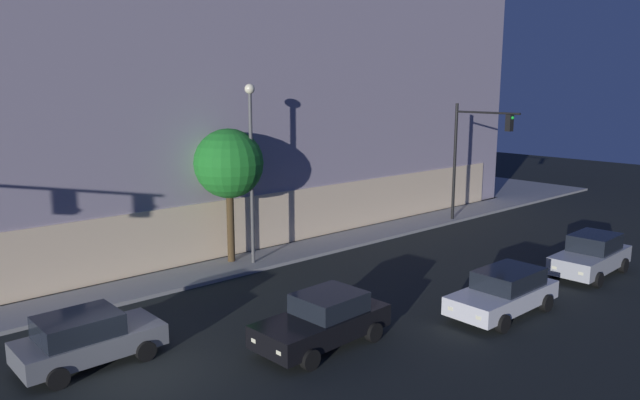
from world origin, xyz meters
TOP-DOWN VIEW (x-y plane):
  - ground_plane at (0.00, 0.00)m, footprint 120.00×120.00m
  - modern_building at (13.44, 19.61)m, footprint 35.48×23.18m
  - traffic_light_far_corner at (22.75, 4.71)m, footprint 0.60×4.41m
  - street_lamp_sidewalk at (8.55, 6.48)m, footprint 0.44×0.44m
  - sidewalk_tree at (7.93, 7.33)m, footprint 3.10×3.10m
  - car_grey at (-0.69, 1.69)m, footprint 4.07×2.13m
  - car_black at (5.34, -1.88)m, footprint 4.55×2.29m
  - car_white at (11.91, -4.19)m, footprint 4.64×2.07m
  - car_silver at (18.73, -4.22)m, footprint 4.61×2.19m

SIDE VIEW (x-z plane):
  - ground_plane at x=0.00m, z-range 0.00..0.00m
  - car_grey at x=-0.69m, z-range 0.02..1.57m
  - car_white at x=11.91m, z-range 0.02..1.59m
  - car_black at x=5.34m, z-range 0.00..1.63m
  - car_silver at x=18.73m, z-range -0.01..1.73m
  - sidewalk_tree at x=7.93m, z-range 1.59..7.63m
  - traffic_light_far_corner at x=22.75m, z-range 1.27..8.19m
  - street_lamp_sidewalk at x=8.55m, z-range 1.17..9.13m
  - modern_building at x=13.44m, z-range -0.08..21.96m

